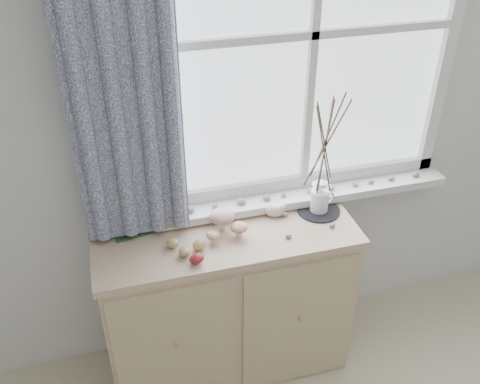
{
  "coord_description": "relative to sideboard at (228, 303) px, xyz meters",
  "views": [
    {
      "loc": [
        -0.6,
        -0.1,
        2.33
      ],
      "look_at": [
        -0.1,
        1.7,
        1.1
      ],
      "focal_mm": 40.0,
      "sensor_mm": 36.0,
      "label": 1
    }
  ],
  "objects": [
    {
      "name": "wooden_eggs",
      "position": [
        -0.19,
        -0.09,
        0.45
      ],
      "size": [
        0.16,
        0.17,
        0.06
      ],
      "color": "tan",
      "rests_on": "sideboard"
    },
    {
      "name": "toadstool_cluster",
      "position": [
        -0.0,
        0.02,
        0.49
      ],
      "size": [
        0.19,
        0.17,
        0.11
      ],
      "color": "silver",
      "rests_on": "sideboard"
    },
    {
      "name": "twig_pitcher",
      "position": [
        0.47,
        0.06,
        0.8
      ],
      "size": [
        0.29,
        0.29,
        0.65
      ],
      "rotation": [
        0.0,
        0.0,
        0.36
      ],
      "color": "white",
      "rests_on": "crocheted_doily"
    },
    {
      "name": "songbird_figurine",
      "position": [
        0.25,
        0.08,
        0.46
      ],
      "size": [
        0.14,
        0.1,
        0.07
      ],
      "primitive_type": null,
      "rotation": [
        0.0,
        0.0,
        -0.41
      ],
      "color": "beige",
      "rests_on": "sideboard"
    },
    {
      "name": "crocheted_doily",
      "position": [
        0.47,
        0.06,
        0.43
      ],
      "size": [
        0.2,
        0.2,
        0.01
      ],
      "primitive_type": "cylinder",
      "color": "black",
      "rests_on": "sideboard"
    },
    {
      "name": "sideboard",
      "position": [
        0.0,
        0.0,
        0.0
      ],
      "size": [
        1.2,
        0.45,
        0.85
      ],
      "color": "beige",
      "rests_on": "ground"
    },
    {
      "name": "sideboard_pebbles",
      "position": [
        0.35,
        -0.03,
        0.43
      ],
      "size": [
        0.25,
        0.19,
        0.02
      ],
      "color": "#9C9C9F",
      "rests_on": "sideboard"
    },
    {
      "name": "botanical_book",
      "position": [
        -0.35,
        0.11,
        0.54
      ],
      "size": [
        0.34,
        0.19,
        0.22
      ],
      "primitive_type": null,
      "rotation": [
        0.0,
        0.0,
        0.19
      ],
      "color": "#1B3922",
      "rests_on": "sideboard"
    }
  ]
}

